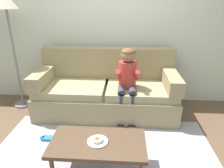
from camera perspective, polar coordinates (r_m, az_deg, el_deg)
ground at (r=2.77m, az=-1.87°, el=-16.16°), size 10.00×10.00×0.00m
wall_back at (r=3.58m, az=0.12°, el=17.11°), size 8.00×0.10×2.80m
area_rug at (r=2.57m, az=-2.45°, el=-19.50°), size 2.68×1.64×0.01m
couch at (r=3.32m, az=-1.55°, el=-2.03°), size 2.18×0.90×1.01m
coffee_table at (r=2.18m, az=-3.94°, el=-16.64°), size 0.97×0.52×0.39m
person_child at (r=2.99m, az=4.32°, el=1.64°), size 0.34×0.58×1.10m
plate at (r=2.14m, az=-4.03°, el=-15.72°), size 0.21×0.21×0.01m
donut at (r=2.13m, az=-4.05°, el=-15.19°), size 0.14×0.14×0.04m
toy_controller at (r=2.92m, az=-17.30°, el=-14.38°), size 0.23×0.09×0.05m
floor_lamp at (r=3.61m, az=-27.32°, el=17.36°), size 0.35×0.35×1.87m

